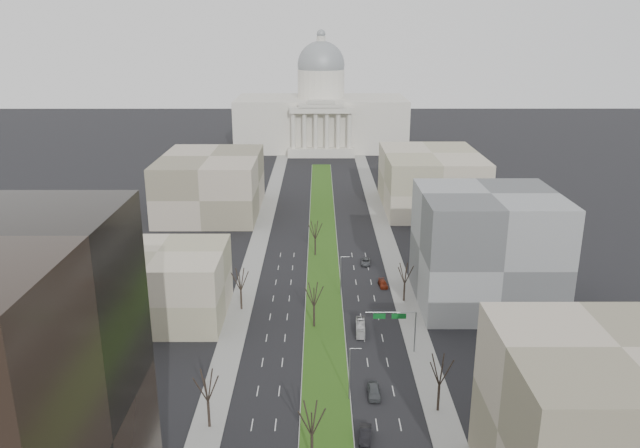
{
  "coord_description": "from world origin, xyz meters",
  "views": [
    {
      "loc": [
        -1.05,
        -30.51,
        56.44
      ],
      "look_at": [
        -0.78,
        112.14,
        11.04
      ],
      "focal_mm": 35.0,
      "sensor_mm": 36.0,
      "label": 1
    }
  ],
  "objects_px": {
    "car_red": "(383,284)",
    "box_van": "(360,327)",
    "car_grey_near": "(374,391)",
    "car_black": "(365,435)",
    "car_grey_far": "(366,262)"
  },
  "relations": [
    {
      "from": "car_black",
      "to": "car_grey_near",
      "type": "bearing_deg",
      "value": 85.1
    },
    {
      "from": "car_grey_near",
      "to": "car_grey_far",
      "type": "distance_m",
      "value": 57.78
    },
    {
      "from": "car_grey_near",
      "to": "car_red",
      "type": "bearing_deg",
      "value": 83.36
    },
    {
      "from": "car_grey_near",
      "to": "car_grey_far",
      "type": "bearing_deg",
      "value": 88.01
    },
    {
      "from": "car_black",
      "to": "car_red",
      "type": "height_order",
      "value": "car_black"
    },
    {
      "from": "car_red",
      "to": "car_grey_near",
      "type": "bearing_deg",
      "value": -102.78
    },
    {
      "from": "car_red",
      "to": "box_van",
      "type": "distance_m",
      "value": 23.11
    },
    {
      "from": "car_grey_near",
      "to": "box_van",
      "type": "xyz_separation_m",
      "value": [
        -0.75,
        21.74,
        0.14
      ]
    },
    {
      "from": "car_black",
      "to": "car_red",
      "type": "bearing_deg",
      "value": 87.93
    },
    {
      "from": "car_grey_far",
      "to": "box_van",
      "type": "distance_m",
      "value": 36.15
    },
    {
      "from": "car_black",
      "to": "car_grey_far",
      "type": "xyz_separation_m",
      "value": [
        5.04,
        68.81,
        -0.12
      ]
    },
    {
      "from": "car_black",
      "to": "car_red",
      "type": "xyz_separation_m",
      "value": [
        7.95,
        55.02,
        -0.15
      ]
    },
    {
      "from": "car_red",
      "to": "car_grey_far",
      "type": "distance_m",
      "value": 14.1
    },
    {
      "from": "box_van",
      "to": "car_black",
      "type": "bearing_deg",
      "value": -89.66
    },
    {
      "from": "car_grey_near",
      "to": "car_grey_far",
      "type": "height_order",
      "value": "car_grey_near"
    }
  ]
}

